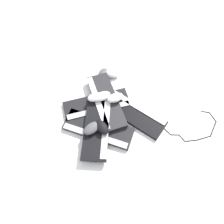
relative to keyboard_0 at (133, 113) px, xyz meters
name	(u,v)px	position (x,y,z in m)	size (l,w,h in m)	color
ground_plane	(118,111)	(-0.10, 0.04, -0.01)	(3.20, 3.20, 0.00)	white
keyboard_0	(133,113)	(0.00, 0.00, 0.00)	(0.43, 0.40, 0.03)	black
keyboard_1	(97,105)	(-0.23, 0.08, 0.00)	(0.46, 0.23, 0.03)	black
keyboard_2	(98,129)	(-0.24, -0.09, 0.00)	(0.46, 0.32, 0.03)	black
keyboard_3	(106,101)	(-0.17, 0.09, 0.03)	(0.25, 0.46, 0.03)	#232326
keyboard_4	(97,127)	(-0.24, -0.09, 0.03)	(0.21, 0.46, 0.03)	black
mouse_0	(96,97)	(-0.24, 0.10, 0.07)	(0.11, 0.07, 0.04)	silver
mouse_1	(102,127)	(-0.21, -0.11, 0.07)	(0.11, 0.07, 0.04)	black
mouse_2	(102,96)	(-0.19, 0.11, 0.07)	(0.11, 0.07, 0.04)	silver
mouse_3	(111,74)	(-0.12, 0.33, 0.01)	(0.11, 0.07, 0.04)	#B7B7BC
mouse_4	(92,128)	(-0.27, -0.12, 0.07)	(0.11, 0.07, 0.04)	#4C4C51
mouse_5	(103,74)	(-0.18, 0.34, 0.01)	(0.11, 0.07, 0.04)	#4C4C51
mouse_6	(115,98)	(-0.11, 0.09, 0.07)	(0.11, 0.07, 0.04)	silver
cable_0	(194,130)	(0.37, -0.15, -0.01)	(0.39, 0.21, 0.01)	black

